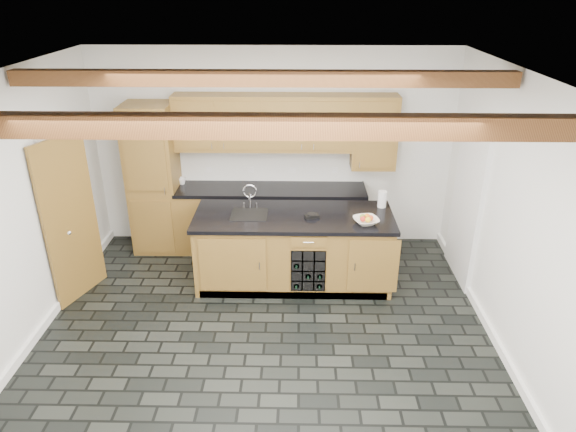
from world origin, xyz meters
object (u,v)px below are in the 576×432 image
object	(u,v)px
kitchen_scale	(312,216)
fruit_bowl	(366,221)
island	(294,249)
paper_towel	(382,199)

from	to	relation	value
kitchen_scale	fruit_bowl	size ratio (longest dim) A/B	0.66
island	fruit_bowl	xyz separation A→B (m)	(0.85, -0.21, 0.50)
paper_towel	kitchen_scale	bearing A→B (deg)	-158.65
fruit_bowl	island	bearing A→B (deg)	165.92
kitchen_scale	paper_towel	size ratio (longest dim) A/B	0.90
kitchen_scale	paper_towel	distance (m)	0.97
fruit_bowl	paper_towel	xyz separation A→B (m)	(0.26, 0.50, 0.07)
fruit_bowl	paper_towel	world-z (taller)	paper_towel
kitchen_scale	fruit_bowl	world-z (taller)	fruit_bowl
fruit_bowl	paper_towel	bearing A→B (deg)	62.79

